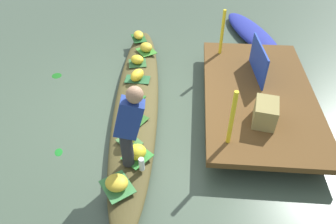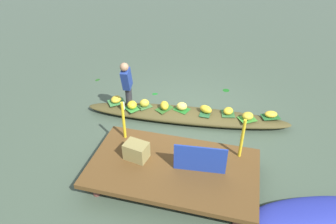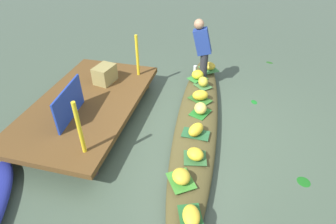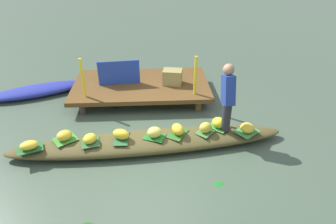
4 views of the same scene
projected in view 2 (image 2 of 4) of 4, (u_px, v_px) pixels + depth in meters
The scene contains 31 objects.
canal_water at pixel (186, 119), 7.66m from camera, with size 40.00×40.00×0.00m, color #415240.
dock_platform at pixel (173, 168), 5.82m from camera, with size 3.20×1.80×0.35m.
vendor_boat at pixel (186, 115), 7.59m from camera, with size 5.07×0.73×0.26m, color #4C4322.
moored_boat at pixel (314, 212), 5.21m from camera, with size 2.29×0.63×0.22m, color navy.
leaf_mat_0 at pixel (228, 114), 7.41m from camera, with size 0.31×0.33×0.01m, color #306030.
banana_bunch_0 at pixel (228, 111), 7.37m from camera, with size 0.22×0.25×0.16m, color gold.
leaf_mat_1 at pixel (182, 109), 7.56m from camera, with size 0.36×0.28×0.01m, color #226E25.
banana_bunch_1 at pixel (182, 106), 7.51m from camera, with size 0.26×0.22×0.19m, color #EFD258.
leaf_mat_2 at pixel (270, 117), 7.31m from camera, with size 0.42×0.27×0.01m, color #215C29.
banana_bunch_2 at pixel (271, 114), 7.27m from camera, with size 0.30×0.21×0.14m, color yellow.
leaf_mat_3 at pixel (206, 112), 7.46m from camera, with size 0.44×0.25×0.01m, color #265A32.
banana_bunch_3 at pixel (206, 109), 7.41m from camera, with size 0.31×0.19×0.19m, color yellow.
leaf_mat_4 at pixel (116, 102), 7.86m from camera, with size 0.40×0.33×0.01m, color #3D8142.
banana_bunch_4 at pixel (116, 99), 7.81m from camera, with size 0.29×0.26×0.16m, color gold.
leaf_mat_5 at pixel (164, 109), 7.59m from camera, with size 0.42×0.27×0.01m, color #2D5F22.
banana_bunch_5 at pixel (164, 105), 7.54m from camera, with size 0.30×0.21×0.19m, color gold.
leaf_mat_6 at pixel (247, 119), 7.23m from camera, with size 0.38×0.31×0.01m, color #3B862C.
banana_bunch_6 at pixel (248, 116), 7.18m from camera, with size 0.27×0.24×0.17m, color gold.
leaf_mat_7 at pixel (132, 108), 7.61m from camera, with size 0.35×0.31×0.01m, color #338334.
banana_bunch_7 at pixel (132, 105), 7.56m from camera, with size 0.25×0.23×0.20m, color yellow.
leaf_mat_8 at pixel (145, 106), 7.68m from camera, with size 0.33×0.26×0.01m, color #3F6F38.
banana_bunch_8 at pixel (144, 103), 7.63m from camera, with size 0.24×0.20×0.20m, color gold.
vendor_person at pixel (127, 82), 7.27m from camera, with size 0.21×0.42×1.25m.
water_bottle at pixel (123, 106), 7.53m from camera, with size 0.08×0.08×0.20m, color silver.
market_banner at pixel (200, 159), 5.53m from camera, with size 0.96×0.03×0.57m, color #1E3A9D.
railing_post_west at pixel (242, 139), 5.78m from camera, with size 0.06×0.06×0.87m, color yellow.
railing_post_east at pixel (124, 120), 6.27m from camera, with size 0.06×0.06×0.87m, color yellow.
produce_crate at pixel (136, 151), 5.89m from camera, with size 0.44×0.32×0.35m, color olive.
drifting_plant_0 at pixel (155, 94), 8.70m from camera, with size 0.16×0.12×0.01m, color #176F20.
drifting_plant_1 at pixel (226, 90), 8.87m from camera, with size 0.19×0.20×0.01m, color #175D18.
drifting_plant_2 at pixel (98, 80), 9.41m from camera, with size 0.17×0.11×0.01m, color #1F5319.
Camera 2 is at (-1.12, 6.16, 4.44)m, focal length 32.57 mm.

